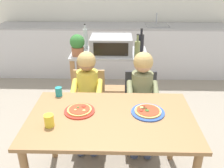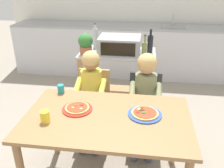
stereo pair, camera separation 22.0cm
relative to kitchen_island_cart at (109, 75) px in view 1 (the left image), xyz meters
The scene contains 17 objects.
ground_plane 0.59m from the kitchen_island_cart, 17.79° to the right, with size 12.20×12.20×0.00m, color gray.
kitchen_counter 1.47m from the kitchen_island_cart, 87.67° to the left, with size 4.22×0.60×1.11m.
kitchen_island_cart is the anchor object (origin of this frame).
toaster_oven 0.41m from the kitchen_island_cart, 38.65° to the right, with size 0.50×0.40×0.20m.
bottle_squat_spirits 0.57m from the kitchen_island_cart, ahead, with size 0.07×0.07×0.29m.
bottle_tall_green_wine 0.56m from the kitchen_island_cart, 151.95° to the left, with size 0.06×0.06×0.31m.
bottle_slim_sauce 0.56m from the kitchen_island_cart, 31.60° to the right, with size 0.06×0.06×0.28m.
potted_herb_plant 0.59m from the kitchen_island_cart, 159.65° to the right, with size 0.17×0.17×0.25m.
dining_table 1.24m from the kitchen_island_cart, 87.30° to the right, with size 1.35×0.84×0.74m.
dining_chair_left 0.58m from the kitchen_island_cart, 111.36° to the right, with size 0.36×0.36×0.81m.
dining_chair_right 0.67m from the kitchen_island_cart, 57.02° to the right, with size 0.36×0.36×0.81m.
child_in_yellow_shirt 0.69m from the kitchen_island_cart, 107.73° to the right, with size 0.32×0.42×1.06m.
child_in_olive_shirt 0.77m from the kitchen_island_cart, 61.78° to the right, with size 0.32×0.42×1.07m.
pizza_plate_red_rimmed 1.20m from the kitchen_island_cart, 100.06° to the right, with size 0.25×0.25×0.03m.
pizza_plate_blue_rimmed 1.24m from the kitchen_island_cart, 72.95° to the right, with size 0.28×0.28×0.03m.
drinking_cup_yellow 1.45m from the kitchen_island_cart, 106.36° to the right, with size 0.07×0.07×0.10m, color yellow.
drinking_cup_teal 1.01m from the kitchen_island_cart, 116.42° to the right, with size 0.06×0.06×0.08m, color teal.
Camera 1 is at (0.05, -1.69, 1.83)m, focal length 39.50 mm.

